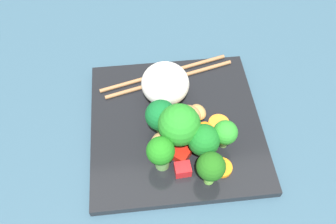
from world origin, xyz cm
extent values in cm
cube|color=#304F63|center=(0.00, 0.00, -1.00)|extent=(110.00, 110.00, 2.00)
cube|color=black|center=(0.00, 0.00, 0.62)|extent=(25.36, 25.36, 1.24)
ellipsoid|color=white|center=(1.08, -5.20, 4.26)|extent=(10.07, 10.10, 6.04)
cylinder|color=#68B043|center=(-3.18, 9.64, 2.36)|extent=(2.12, 2.20, 2.46)
sphere|color=#1E5D16|center=(-3.38, 9.39, 4.57)|extent=(3.81, 3.81, 3.81)
cylinder|color=#83B855|center=(-6.11, 4.58, 2.43)|extent=(1.91, 1.88, 2.56)
sphere|color=#2A8D29|center=(-6.09, 4.73, 4.93)|extent=(3.36, 3.36, 3.36)
cylinder|color=#7DBA5F|center=(-2.81, 5.38, 2.17)|extent=(1.54, 1.17, 2.06)
sphere|color=#166920|center=(-3.07, 5.45, 4.62)|extent=(4.38, 4.38, 4.38)
cylinder|color=#63B044|center=(-0.26, 3.17, 2.39)|extent=(2.76, 2.89, 2.55)
sphere|color=#238223|center=(-0.35, 3.43, 5.72)|extent=(5.78, 5.78, 5.78)
cylinder|color=#72B35C|center=(2.59, 6.89, 2.39)|extent=(2.80, 2.82, 2.43)
sphere|color=#1E7719|center=(2.82, 6.76, 5.04)|extent=(3.78, 3.78, 3.78)
cylinder|color=#619843|center=(2.40, 1.10, 2.37)|extent=(1.72, 1.73, 2.29)
sphere|color=#105F27|center=(2.28, 0.92, 4.74)|extent=(4.43, 4.43, 4.43)
cylinder|color=orange|center=(-6.31, 0.91, 1.46)|extent=(3.57, 3.57, 0.45)
cylinder|color=orange|center=(-4.05, 1.74, 1.58)|extent=(2.96, 2.96, 0.69)
cylinder|color=orange|center=(-5.33, 8.15, 1.51)|extent=(4.11, 4.11, 0.54)
cube|color=red|center=(-0.48, 5.62, 1.89)|extent=(3.46, 3.44, 1.31)
cube|color=red|center=(0.09, 8.14, 2.00)|extent=(2.27, 1.94, 1.52)
ellipsoid|color=tan|center=(-1.66, 0.33, 2.71)|extent=(4.35, 3.94, 2.94)
ellipsoid|color=tan|center=(-2.56, 3.13, 2.40)|extent=(4.69, 4.07, 2.32)
ellipsoid|color=tan|center=(-3.37, -0.88, 2.24)|extent=(3.32, 3.54, 2.01)
ellipsoid|color=tan|center=(2.84, 3.86, 2.41)|extent=(3.32, 3.71, 2.35)
cylinder|color=#996A42|center=(0.84, -9.78, 1.55)|extent=(21.11, 6.23, 0.63)
cylinder|color=#996A42|center=(0.46, -8.38, 1.55)|extent=(21.11, 6.23, 0.63)
camera|label=1|loc=(4.17, 30.05, 45.53)|focal=38.53mm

